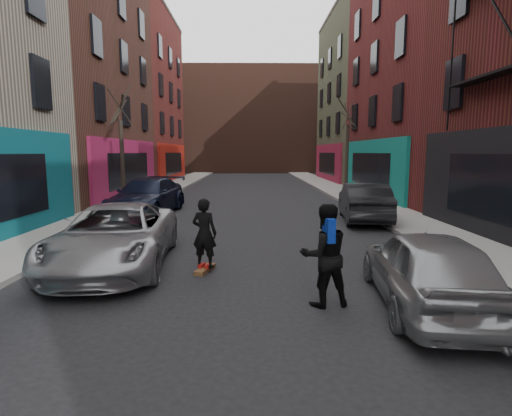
{
  "coord_description": "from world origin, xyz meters",
  "views": [
    {
      "loc": [
        0.09,
        -1.62,
        2.75
      ],
      "look_at": [
        0.18,
        6.61,
        1.6
      ],
      "focal_mm": 28.0,
      "sensor_mm": 36.0,
      "label": 1
    }
  ],
  "objects_px": {
    "tree_right_far": "(347,140)",
    "skateboarder": "(204,233)",
    "parked_left_far": "(116,236)",
    "parked_right_end": "(364,202)",
    "parked_right_far": "(427,268)",
    "skateboard": "(205,269)",
    "pedestrian": "(325,255)",
    "tree_left_far": "(121,139)",
    "parked_left_end": "(147,196)"
  },
  "relations": [
    {
      "from": "tree_right_far",
      "to": "parked_left_end",
      "type": "relative_size",
      "value": 1.23
    },
    {
      "from": "tree_left_far",
      "to": "parked_left_end",
      "type": "distance_m",
      "value": 3.59
    },
    {
      "from": "tree_left_far",
      "to": "parked_right_end",
      "type": "bearing_deg",
      "value": -19.27
    },
    {
      "from": "parked_left_far",
      "to": "parked_right_far",
      "type": "xyz_separation_m",
      "value": [
        6.4,
        -2.66,
        -0.03
      ]
    },
    {
      "from": "tree_left_far",
      "to": "parked_left_far",
      "type": "distance_m",
      "value": 10.9
    },
    {
      "from": "parked_right_far",
      "to": "parked_right_end",
      "type": "height_order",
      "value": "parked_right_end"
    },
    {
      "from": "pedestrian",
      "to": "parked_left_far",
      "type": "bearing_deg",
      "value": -39.05
    },
    {
      "from": "parked_left_end",
      "to": "pedestrian",
      "type": "distance_m",
      "value": 12.34
    },
    {
      "from": "tree_right_far",
      "to": "skateboarder",
      "type": "distance_m",
      "value": 18.29
    },
    {
      "from": "parked_left_far",
      "to": "skateboarder",
      "type": "bearing_deg",
      "value": -16.55
    },
    {
      "from": "parked_left_end",
      "to": "parked_left_far",
      "type": "bearing_deg",
      "value": -73.52
    },
    {
      "from": "skateboarder",
      "to": "pedestrian",
      "type": "distance_m",
      "value": 3.17
    },
    {
      "from": "parked_left_far",
      "to": "parked_right_far",
      "type": "distance_m",
      "value": 6.93
    },
    {
      "from": "pedestrian",
      "to": "tree_right_far",
      "type": "bearing_deg",
      "value": -114.39
    },
    {
      "from": "tree_right_far",
      "to": "skateboarder",
      "type": "relative_size",
      "value": 4.2
    },
    {
      "from": "parked_left_far",
      "to": "parked_right_end",
      "type": "xyz_separation_m",
      "value": [
        7.8,
        6.37,
        0.02
      ]
    },
    {
      "from": "skateboard",
      "to": "parked_left_end",
      "type": "bearing_deg",
      "value": 128.68
    },
    {
      "from": "parked_right_end",
      "to": "skateboard",
      "type": "relative_size",
      "value": 5.84
    },
    {
      "from": "parked_right_far",
      "to": "tree_right_far",
      "type": "bearing_deg",
      "value": -92.34
    },
    {
      "from": "parked_left_far",
      "to": "parked_left_end",
      "type": "bearing_deg",
      "value": 94.9
    },
    {
      "from": "tree_left_far",
      "to": "parked_left_far",
      "type": "xyz_separation_m",
      "value": [
        3.0,
        -10.14,
        -2.63
      ]
    },
    {
      "from": "parked_left_end",
      "to": "skateboard",
      "type": "distance_m",
      "value": 9.45
    },
    {
      "from": "tree_right_far",
      "to": "parked_right_far",
      "type": "relative_size",
      "value": 1.62
    },
    {
      "from": "tree_right_far",
      "to": "parked_left_far",
      "type": "height_order",
      "value": "tree_right_far"
    },
    {
      "from": "skateboard",
      "to": "skateboarder",
      "type": "relative_size",
      "value": 0.49
    },
    {
      "from": "parked_left_end",
      "to": "skateboard",
      "type": "xyz_separation_m",
      "value": [
        3.57,
        -8.71,
        -0.75
      ]
    },
    {
      "from": "tree_right_far",
      "to": "parked_right_end",
      "type": "relative_size",
      "value": 1.46
    },
    {
      "from": "skateboard",
      "to": "tree_right_far",
      "type": "bearing_deg",
      "value": 82.94
    },
    {
      "from": "parked_right_far",
      "to": "skateboarder",
      "type": "relative_size",
      "value": 2.6
    },
    {
      "from": "parked_left_far",
      "to": "pedestrian",
      "type": "xyz_separation_m",
      "value": [
        4.59,
        -2.55,
        0.19
      ]
    },
    {
      "from": "skateboarder",
      "to": "parked_left_far",
      "type": "bearing_deg",
      "value": 4.38
    },
    {
      "from": "tree_left_far",
      "to": "parked_right_end",
      "type": "height_order",
      "value": "tree_left_far"
    },
    {
      "from": "skateboarder",
      "to": "tree_right_far",
      "type": "bearing_deg",
      "value": -97.06
    },
    {
      "from": "pedestrian",
      "to": "skateboarder",
      "type": "bearing_deg",
      "value": -51.08
    },
    {
      "from": "tree_left_far",
      "to": "parked_right_far",
      "type": "height_order",
      "value": "tree_left_far"
    },
    {
      "from": "tree_left_far",
      "to": "parked_right_end",
      "type": "relative_size",
      "value": 1.39
    },
    {
      "from": "tree_left_far",
      "to": "skateboard",
      "type": "distance_m",
      "value": 12.28
    },
    {
      "from": "tree_right_far",
      "to": "skateboarder",
      "type": "height_order",
      "value": "tree_right_far"
    },
    {
      "from": "parked_left_far",
      "to": "skateboard",
      "type": "distance_m",
      "value": 2.36
    },
    {
      "from": "parked_right_far",
      "to": "pedestrian",
      "type": "relative_size",
      "value": 2.27
    },
    {
      "from": "parked_left_end",
      "to": "parked_right_end",
      "type": "relative_size",
      "value": 1.18
    },
    {
      "from": "parked_right_far",
      "to": "pedestrian",
      "type": "bearing_deg",
      "value": 3.36
    },
    {
      "from": "parked_right_end",
      "to": "pedestrian",
      "type": "bearing_deg",
      "value": 77.77
    },
    {
      "from": "parked_left_end",
      "to": "skateboarder",
      "type": "xyz_separation_m",
      "value": [
        3.57,
        -8.71,
        0.11
      ]
    },
    {
      "from": "parked_left_far",
      "to": "parked_right_far",
      "type": "height_order",
      "value": "parked_left_far"
    },
    {
      "from": "tree_left_far",
      "to": "skateboarder",
      "type": "distance_m",
      "value": 12.07
    },
    {
      "from": "tree_left_far",
      "to": "skateboard",
      "type": "bearing_deg",
      "value": -63.88
    },
    {
      "from": "parked_right_end",
      "to": "tree_left_far",
      "type": "bearing_deg",
      "value": -11.73
    },
    {
      "from": "parked_right_far",
      "to": "skateboard",
      "type": "bearing_deg",
      "value": -20.85
    },
    {
      "from": "tree_right_far",
      "to": "tree_left_far",
      "type": "bearing_deg",
      "value": -154.18
    }
  ]
}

